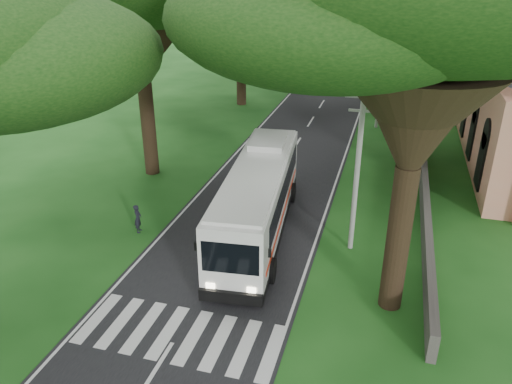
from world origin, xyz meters
TOP-DOWN VIEW (x-y plane):
  - ground at (0.00, 0.00)m, footprint 140.00×140.00m
  - road at (0.00, 25.00)m, footprint 8.00×120.00m
  - crosswalk at (0.00, -2.00)m, footprint 8.00×3.00m
  - property_wall at (9.00, 24.00)m, footprint 0.35×50.00m
  - pole_near at (5.50, 6.00)m, footprint 1.60×0.24m
  - pole_mid at (5.50, 26.00)m, footprint 1.60×0.24m
  - pole_far at (5.50, 46.00)m, footprint 1.60×0.24m
  - coach_bus at (0.79, 6.25)m, footprint 3.84×12.61m
  - distant_car_a at (-3.00, 37.57)m, footprint 2.44×4.40m
  - distant_car_b at (-3.00, 47.37)m, footprint 2.41×4.41m
  - distant_car_c at (3.00, 55.57)m, footprint 1.91×4.42m
  - pedestrian at (-5.09, 4.64)m, footprint 0.50×0.63m

SIDE VIEW (x-z plane):
  - ground at x=0.00m, z-range 0.00..0.00m
  - crosswalk at x=0.00m, z-range -0.01..0.01m
  - road at x=0.00m, z-range -0.01..0.03m
  - property_wall at x=9.00m, z-range 0.00..1.20m
  - distant_car_c at x=3.00m, z-range 0.03..1.30m
  - distant_car_b at x=-3.00m, z-range 0.03..1.41m
  - distant_car_a at x=-3.00m, z-range 0.03..1.45m
  - pedestrian at x=-5.09m, z-range 0.00..1.51m
  - coach_bus at x=0.79m, z-range 0.14..3.80m
  - pole_near at x=5.50m, z-range 0.18..8.18m
  - pole_mid at x=5.50m, z-range 0.18..8.18m
  - pole_far at x=5.50m, z-range 0.18..8.18m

